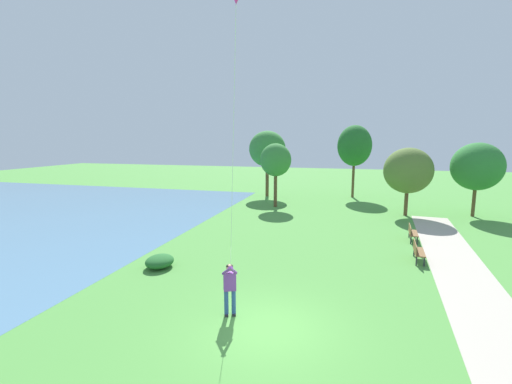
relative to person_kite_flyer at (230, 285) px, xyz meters
name	(u,v)px	position (x,y,z in m)	size (l,w,h in m)	color
ground_plane	(267,329)	(1.34, -0.49, -1.05)	(120.00, 120.00, 0.00)	#4C8E3D
walkway_path	(492,325)	(8.02, 1.51, -1.04)	(2.40, 32.00, 0.02)	#ADA393
person_kite_flyer	(230,285)	(0.00, 0.00, 0.00)	(0.50, 0.63, 1.83)	#232328
park_bench_near_walkway	(418,251)	(6.82, 7.14, -0.54)	(0.57, 1.53, 0.88)	brown
park_bench_far_walkway	(412,232)	(7.12, 10.62, -0.54)	(0.57, 1.53, 0.88)	brown
tree_behind_path	(355,146)	(3.95, 25.18, 4.01)	(3.27, 3.42, 7.04)	brown
tree_horizon_far	(276,160)	(-2.43, 18.45, 2.90)	(2.61, 2.43, 5.35)	brown
tree_treeline_center	(267,149)	(-4.38, 23.63, 3.67)	(3.63, 3.33, 6.52)	brown
tree_lakeside_far	(477,167)	(12.55, 18.60, 2.66)	(3.52, 3.59, 5.46)	brown
tree_treeline_left	(408,171)	(7.77, 17.65, 2.34)	(3.50, 3.26, 5.08)	brown
lakeside_shrub	(160,261)	(-4.48, 3.23, -0.77)	(1.20, 1.41, 0.56)	#236028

